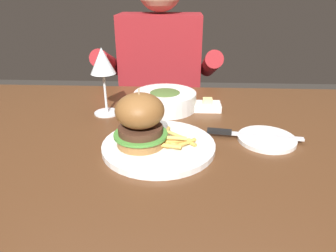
{
  "coord_description": "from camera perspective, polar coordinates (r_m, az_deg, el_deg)",
  "views": [
    {
      "loc": [
        0.09,
        -0.68,
        1.08
      ],
      "look_at": [
        0.06,
        -0.04,
        0.78
      ],
      "focal_mm": 32.0,
      "sensor_mm": 36.0,
      "label": 1
    }
  ],
  "objects": [
    {
      "name": "dining_table",
      "position": [
        0.8,
        -4.14,
        -6.92
      ],
      "size": [
        1.49,
        0.81,
        0.74
      ],
      "color": "#56331C",
      "rests_on": "ground"
    },
    {
      "name": "soup_bowl",
      "position": [
        0.92,
        -0.58,
        5.02
      ],
      "size": [
        0.19,
        0.19,
        0.06
      ],
      "color": "white",
      "rests_on": "dining_table"
    },
    {
      "name": "bread_plate",
      "position": [
        0.77,
        18.28,
        -2.37
      ],
      "size": [
        0.14,
        0.14,
        0.01
      ],
      "primitive_type": "cylinder",
      "color": "white",
      "rests_on": "dining_table"
    },
    {
      "name": "wine_glass",
      "position": [
        0.86,
        -12.35,
        11.41
      ],
      "size": [
        0.07,
        0.07,
        0.19
      ],
      "color": "silver",
      "rests_on": "dining_table"
    },
    {
      "name": "fries_pile",
      "position": [
        0.68,
        1.34,
        -2.72
      ],
      "size": [
        0.1,
        0.1,
        0.02
      ],
      "color": "gold",
      "rests_on": "main_plate"
    },
    {
      "name": "burger_sandwich",
      "position": [
        0.66,
        -5.09,
        1.16
      ],
      "size": [
        0.12,
        0.12,
        0.13
      ],
      "color": "#9E6B38",
      "rests_on": "main_plate"
    },
    {
      "name": "table_knife",
      "position": [
        0.76,
        14.52,
        -1.49
      ],
      "size": [
        0.23,
        0.05,
        0.01
      ],
      "color": "silver",
      "rests_on": "bread_plate"
    },
    {
      "name": "butter_dish",
      "position": [
        0.92,
        7.49,
        3.82
      ],
      "size": [
        0.08,
        0.06,
        0.04
      ],
      "color": "white",
      "rests_on": "dining_table"
    },
    {
      "name": "main_plate",
      "position": [
        0.69,
        -1.78,
        -3.79
      ],
      "size": [
        0.26,
        0.26,
        0.01
      ],
      "primitive_type": "cylinder",
      "color": "white",
      "rests_on": "dining_table"
    },
    {
      "name": "diner_person",
      "position": [
        1.46,
        -1.36,
        4.06
      ],
      "size": [
        0.51,
        0.36,
        1.18
      ],
      "color": "#282833",
      "rests_on": "ground"
    }
  ]
}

